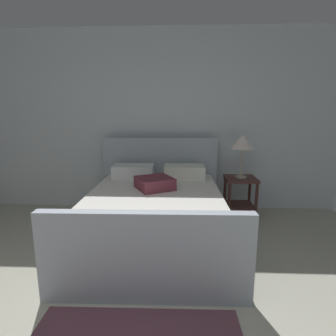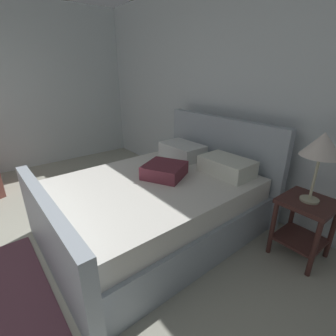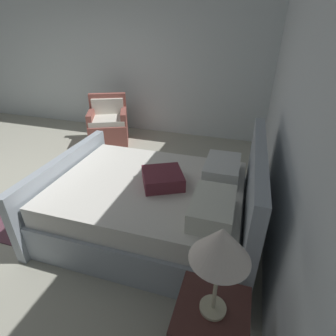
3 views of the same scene
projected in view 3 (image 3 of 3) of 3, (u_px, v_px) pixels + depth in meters
The scene contains 8 objects.
ground_plane at pixel (15, 191), 3.75m from camera, with size 5.76×6.79×0.02m, color #A8A797.
wall_back at pixel (299, 121), 2.16m from camera, with size 5.88×0.12×2.78m, color silver.
wall_side_left at pixel (106, 62), 5.53m from camera, with size 0.12×6.91×2.78m, color silver.
bed at pixel (154, 204), 2.88m from camera, with size 1.75×2.23×1.16m.
nightstand_right at pixel (210, 328), 1.65m from camera, with size 0.44×0.44×0.60m.
table_lamp_right at pixel (221, 246), 1.31m from camera, with size 0.32×0.32×0.63m.
armchair at pixel (109, 124), 5.18m from camera, with size 0.96×0.96×0.90m.
area_rug at pixel (37, 202), 3.49m from camera, with size 1.47×0.95×0.01m, color brown.
Camera 3 is at (2.32, 3.05, 2.09)m, focal length 27.87 mm.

